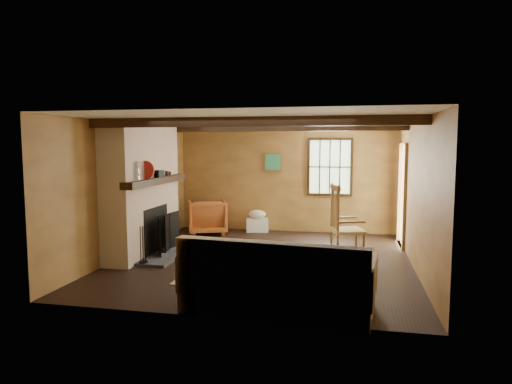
% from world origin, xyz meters
% --- Properties ---
extents(ground, '(5.50, 5.50, 0.00)m').
position_xyz_m(ground, '(0.00, 0.00, 0.00)').
color(ground, black).
rests_on(ground, ground).
extents(room_envelope, '(5.02, 5.52, 2.44)m').
position_xyz_m(room_envelope, '(0.22, 0.26, 1.63)').
color(room_envelope, '#AB793C').
rests_on(room_envelope, ground).
extents(fireplace, '(1.02, 2.30, 2.40)m').
position_xyz_m(fireplace, '(-2.23, -0.00, 1.10)').
color(fireplace, '#A24C3F').
rests_on(fireplace, ground).
extents(rug, '(2.50, 3.00, 0.01)m').
position_xyz_m(rug, '(0.20, -0.20, 0.00)').
color(rug, tan).
rests_on(rug, ground).
extents(rocking_chair, '(1.06, 0.74, 1.32)m').
position_xyz_m(rocking_chair, '(1.38, 0.32, 0.56)').
color(rocking_chair, tan).
rests_on(rocking_chair, ground).
extents(sofa, '(2.36, 1.24, 0.92)m').
position_xyz_m(sofa, '(0.64, -2.41, 0.33)').
color(sofa, beige).
rests_on(sofa, ground).
extents(firewood_pile, '(0.73, 0.13, 0.26)m').
position_xyz_m(firewood_pile, '(-1.91, 2.60, 0.13)').
color(firewood_pile, brown).
rests_on(firewood_pile, ground).
extents(laundry_basket, '(0.57, 0.48, 0.30)m').
position_xyz_m(laundry_basket, '(-0.63, 2.55, 0.15)').
color(laundry_basket, silver).
rests_on(laundry_basket, ground).
extents(basket_pillow, '(0.49, 0.45, 0.20)m').
position_xyz_m(basket_pillow, '(-0.63, 2.55, 0.40)').
color(basket_pillow, beige).
rests_on(basket_pillow, laundry_basket).
extents(armchair, '(1.08, 1.10, 0.77)m').
position_xyz_m(armchair, '(-1.68, 2.03, 0.39)').
color(armchair, '#BF6026').
rests_on(armchair, ground).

